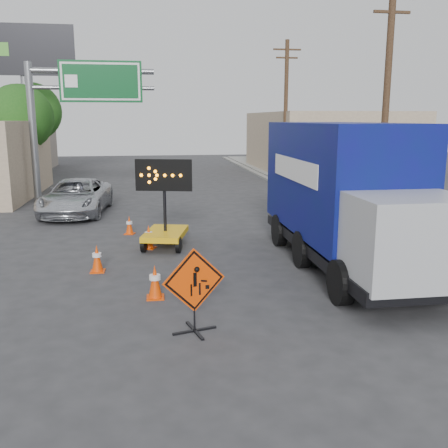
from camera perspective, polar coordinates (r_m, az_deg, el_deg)
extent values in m
plane|color=#2D2D30|center=(9.16, -2.00, -14.67)|extent=(100.00, 100.00, 0.00)
cube|color=gray|center=(24.86, 10.58, 2.36)|extent=(0.40, 60.00, 0.12)
cube|color=gray|center=(25.70, 15.43, 2.48)|extent=(4.00, 60.00, 0.15)
cube|color=tan|center=(40.64, 11.56, 9.15)|extent=(10.00, 14.00, 4.60)
cylinder|color=slate|center=(26.74, -20.98, 9.65)|extent=(0.36, 0.36, 6.80)
cylinder|color=slate|center=(26.37, -14.83, 16.55)|extent=(6.00, 0.28, 0.28)
cylinder|color=slate|center=(26.31, -14.74, 14.81)|extent=(6.00, 0.20, 0.20)
cube|color=#05431A|center=(26.17, -13.90, 15.53)|extent=(4.00, 0.10, 2.00)
cube|color=silver|center=(26.11, -13.91, 15.54)|extent=(3.80, 0.01, 1.80)
cylinder|color=slate|center=(34.98, -21.62, 11.76)|extent=(0.44, 0.44, 9.00)
cube|color=silver|center=(35.04, -21.83, 18.00)|extent=(6.00, 0.25, 3.00)
cube|color=black|center=(34.89, -21.89, 18.02)|extent=(6.10, 0.04, 3.10)
cylinder|color=#4E3521|center=(20.22, 18.00, 12.49)|extent=(0.26, 0.26, 9.00)
cube|color=#4E3521|center=(20.57, 18.65, 21.98)|extent=(1.40, 0.10, 0.10)
cylinder|color=#4E3521|center=(33.36, 7.05, 12.52)|extent=(0.26, 0.26, 9.00)
cube|color=#4E3521|center=(33.63, 7.23, 19.18)|extent=(1.80, 0.10, 0.10)
cube|color=#4E3521|center=(33.57, 7.21, 18.33)|extent=(1.40, 0.10, 0.10)
cylinder|color=#4E3521|center=(31.06, -21.92, 6.50)|extent=(0.28, 0.28, 3.25)
sphere|color=#1C4E16|center=(30.96, -22.29, 11.20)|extent=(3.71, 3.71, 3.71)
cylinder|color=#4E3521|center=(39.06, -20.75, 7.77)|extent=(0.28, 0.28, 3.58)
sphere|color=#1C4E16|center=(38.99, -21.06, 11.90)|extent=(4.10, 4.10, 4.10)
cube|color=black|center=(10.05, -3.37, -12.06)|extent=(0.89, 0.29, 0.04)
cube|color=black|center=(10.05, -3.37, -12.06)|extent=(0.29, 0.89, 0.04)
cylinder|color=black|center=(9.92, -3.40, -10.31)|extent=(0.04, 0.04, 0.70)
cube|color=#E33E04|center=(9.67, -3.45, -6.45)|extent=(1.24, 0.36, 1.28)
cube|color=black|center=(9.67, -3.45, -6.45)|extent=(1.16, 0.31, 1.19)
cube|color=#E7AC0C|center=(16.31, -6.71, -1.08)|extent=(1.64, 2.23, 0.18)
cylinder|color=black|center=(16.09, -6.81, 2.92)|extent=(0.10, 0.10, 2.21)
cube|color=black|center=(15.99, -6.88, 5.59)|extent=(1.78, 0.52, 1.00)
imported|color=silver|center=(22.80, -16.55, 2.99)|extent=(2.93, 5.61, 1.51)
cube|color=black|center=(14.33, 13.74, -2.47)|extent=(2.52, 8.31, 0.31)
cube|color=#071552|center=(14.76, 12.87, 5.16)|extent=(2.62, 6.44, 3.11)
cube|color=#9EA0A5|center=(11.20, 20.39, -1.70)|extent=(2.39, 1.88, 1.87)
cube|color=#E33E04|center=(11.89, -7.84, -8.29)|extent=(0.41, 0.41, 0.03)
cone|color=#E33E04|center=(11.75, -7.89, -6.46)|extent=(0.32, 0.32, 0.77)
cylinder|color=silver|center=(11.73, -7.91, -6.04)|extent=(0.26, 0.26, 0.11)
cube|color=#E33E04|center=(14.14, -14.23, -5.25)|extent=(0.39, 0.39, 0.03)
cone|color=#E33E04|center=(14.03, -14.31, -3.78)|extent=(0.30, 0.30, 0.72)
cylinder|color=silver|center=(14.01, -14.33, -3.44)|extent=(0.24, 0.24, 0.11)
cube|color=#E33E04|center=(16.31, -8.56, -2.71)|extent=(0.51, 0.51, 0.03)
cone|color=#E33E04|center=(16.22, -8.60, -1.40)|extent=(0.30, 0.30, 0.74)
cylinder|color=silver|center=(16.20, -8.61, -1.10)|extent=(0.25, 0.25, 0.11)
cube|color=#E33E04|center=(18.45, -10.72, -1.09)|extent=(0.42, 0.42, 0.03)
cone|color=#E33E04|center=(18.38, -10.76, -0.08)|extent=(0.26, 0.26, 0.64)
cylinder|color=silver|center=(18.36, -10.77, 0.15)|extent=(0.22, 0.22, 0.09)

